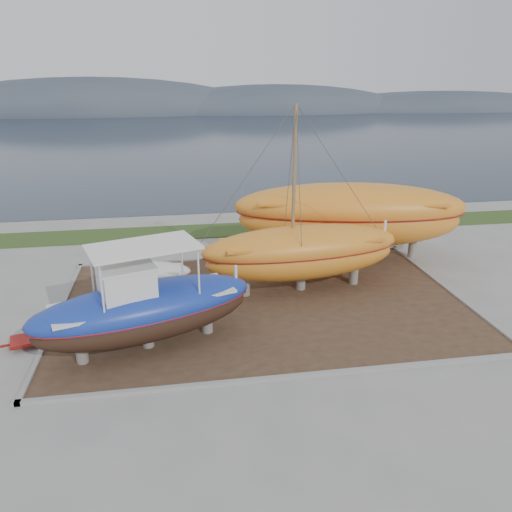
{
  "coord_description": "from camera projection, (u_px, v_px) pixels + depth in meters",
  "views": [
    {
      "loc": [
        -3.73,
        -16.49,
        10.01
      ],
      "look_at": [
        -0.37,
        4.0,
        2.35
      ],
      "focal_mm": 35.0,
      "sensor_mm": 36.0,
      "label": 1
    }
  ],
  "objects": [
    {
      "name": "ground",
      "position": [
        282.0,
        348.0,
        19.3
      ],
      "size": [
        140.0,
        140.0,
        0.0
      ],
      "primitive_type": "plane",
      "color": "gray",
      "rests_on": "ground"
    },
    {
      "name": "mountain_ridge",
      "position": [
        185.0,
        112.0,
        135.02
      ],
      "size": [
        200.0,
        36.0,
        20.0
      ],
      "primitive_type": null,
      "color": "#333D49",
      "rests_on": "ground"
    },
    {
      "name": "blue_caique",
      "position": [
        145.0,
        298.0,
        18.59
      ],
      "size": [
        8.91,
        5.17,
        4.09
      ],
      "primitive_type": null,
      "rotation": [
        0.0,
        0.0,
        0.32
      ],
      "color": "#1935A0",
      "rests_on": "dirt_patch"
    },
    {
      "name": "orange_sailboat",
      "position": [
        304.0,
        202.0,
        22.89
      ],
      "size": [
        9.91,
        3.74,
        8.71
      ],
      "primitive_type": null,
      "rotation": [
        0.0,
        0.0,
        0.09
      ],
      "color": "orange",
      "rests_on": "dirt_patch"
    },
    {
      "name": "dirt_patch",
      "position": [
        264.0,
        303.0,
        22.99
      ],
      "size": [
        18.0,
        12.0,
        0.06
      ],
      "primitive_type": "cube",
      "color": "#422D1E",
      "rests_on": "ground"
    },
    {
      "name": "grass_strip",
      "position": [
        234.0,
        230.0,
        33.63
      ],
      "size": [
        44.0,
        3.0,
        0.08
      ],
      "primitive_type": "cube",
      "color": "#284219",
      "rests_on": "ground"
    },
    {
      "name": "red_trailer",
      "position": [
        33.0,
        341.0,
        19.44
      ],
      "size": [
        2.6,
        1.77,
        0.34
      ],
      "primitive_type": null,
      "rotation": [
        0.0,
        0.0,
        0.27
      ],
      "color": "maroon",
      "rests_on": "ground"
    },
    {
      "name": "orange_bare_hull",
      "position": [
        349.0,
        223.0,
        27.76
      ],
      "size": [
        13.24,
        6.04,
        4.18
      ],
      "primitive_type": null,
      "rotation": [
        0.0,
        0.0,
        -0.18
      ],
      "color": "orange",
      "rests_on": "dirt_patch"
    },
    {
      "name": "curb_frame",
      "position": [
        264.0,
        302.0,
        22.98
      ],
      "size": [
        18.6,
        12.6,
        0.15
      ],
      "primitive_type": null,
      "color": "gray",
      "rests_on": "ground"
    },
    {
      "name": "sea",
      "position": [
        195.0,
        135.0,
        84.1
      ],
      "size": [
        260.0,
        100.0,
        0.04
      ],
      "primitive_type": null,
      "color": "#1B2736",
      "rests_on": "ground"
    },
    {
      "name": "white_dinghy",
      "position": [
        145.0,
        277.0,
        24.06
      ],
      "size": [
        4.78,
        2.5,
        1.37
      ],
      "primitive_type": null,
      "rotation": [
        0.0,
        0.0,
        -0.18
      ],
      "color": "silver",
      "rests_on": "dirt_patch"
    }
  ]
}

